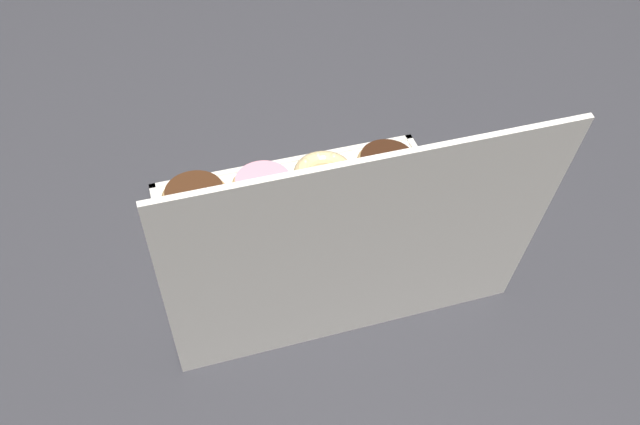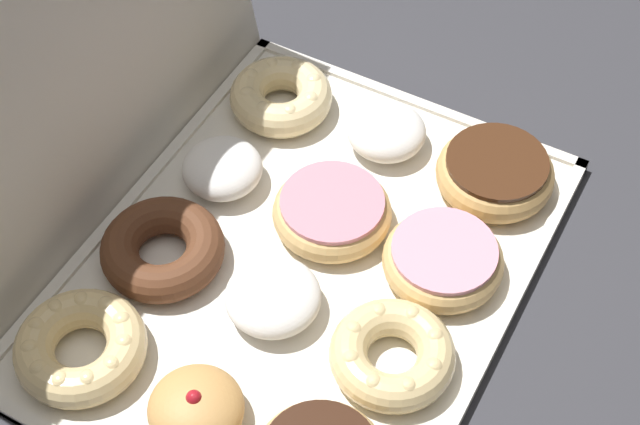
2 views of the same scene
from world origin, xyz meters
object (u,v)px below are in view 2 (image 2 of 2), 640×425
at_px(cruller_donut_1, 392,354).
at_px(powdered_filled_donut_7, 390,133).
at_px(cruller_donut_11, 281,96).
at_px(pink_frosted_donut_6, 335,212).
at_px(jelly_filled_donut_4, 197,409).
at_px(chocolate_cake_ring_donut_9, 163,249).
at_px(powdered_filled_donut_10, 222,168).
at_px(chocolate_frosted_donut_3, 495,173).
at_px(pink_frosted_donut_2, 443,260).
at_px(powdered_filled_donut_5, 272,296).
at_px(cruller_donut_8, 80,346).
at_px(donut_box, 302,270).

xyz_separation_m(cruller_donut_1, powdered_filled_donut_7, (0.24, 0.12, 0.00)).
bearing_deg(cruller_donut_11, pink_frosted_donut_6, -132.02).
height_order(jelly_filled_donut_4, chocolate_cake_ring_donut_9, jelly_filled_donut_4).
bearing_deg(powdered_filled_donut_10, pink_frosted_donut_6, -87.53).
xyz_separation_m(jelly_filled_donut_4, pink_frosted_donut_6, (0.25, -0.00, -0.00)).
bearing_deg(cruller_donut_1, cruller_donut_11, 46.92).
bearing_deg(cruller_donut_1, chocolate_frosted_donut_3, 0.03).
height_order(pink_frosted_donut_2, powdered_filled_donut_5, powdered_filled_donut_5).
bearing_deg(powdered_filled_donut_5, cruller_donut_11, 28.23).
relative_size(jelly_filled_donut_4, powdered_filled_donut_7, 0.99).
height_order(cruller_donut_1, pink_frosted_donut_2, same).
relative_size(jelly_filled_donut_4, powdered_filled_donut_5, 0.92).
xyz_separation_m(cruller_donut_8, cruller_donut_11, (0.36, 0.00, 0.00)).
relative_size(cruller_donut_1, pink_frosted_donut_6, 0.95).
relative_size(donut_box, powdered_filled_donut_7, 6.22).
distance_m(pink_frosted_donut_6, chocolate_cake_ring_donut_9, 0.17).
bearing_deg(jelly_filled_donut_4, cruller_donut_1, -43.43).
xyz_separation_m(cruller_donut_1, powdered_filled_donut_5, (0.00, 0.12, 0.00)).
bearing_deg(donut_box, jelly_filled_donut_4, -179.60).
bearing_deg(chocolate_frosted_donut_3, jelly_filled_donut_4, 161.72).
distance_m(pink_frosted_donut_6, powdered_filled_donut_7, 0.12).
height_order(jelly_filled_donut_4, powdered_filled_donut_5, jelly_filled_donut_4).
relative_size(pink_frosted_donut_2, jelly_filled_donut_4, 1.40).
bearing_deg(cruller_donut_8, powdered_filled_donut_5, -44.02).
bearing_deg(powdered_filled_donut_7, powdered_filled_donut_5, 178.79).
bearing_deg(pink_frosted_donut_6, chocolate_cake_ring_donut_9, 133.62).
relative_size(donut_box, pink_frosted_donut_2, 4.47).
relative_size(powdered_filled_donut_5, pink_frosted_donut_6, 0.76).
xyz_separation_m(pink_frosted_donut_2, cruller_donut_11, (0.12, 0.25, 0.00)).
bearing_deg(cruller_donut_8, chocolate_cake_ring_donut_9, -1.29).
distance_m(cruller_donut_8, powdered_filled_donut_10, 0.24).
bearing_deg(powdered_filled_donut_5, jelly_filled_donut_4, -179.06).
bearing_deg(cruller_donut_1, powdered_filled_donut_7, 26.48).
height_order(powdered_filled_donut_5, powdered_filled_donut_10, powdered_filled_donut_10).
distance_m(donut_box, powdered_filled_donut_7, 0.19).
relative_size(jelly_filled_donut_4, cruller_donut_11, 0.74).
relative_size(powdered_filled_donut_5, cruller_donut_8, 0.75).
height_order(chocolate_cake_ring_donut_9, cruller_donut_11, cruller_donut_11).
relative_size(chocolate_frosted_donut_3, powdered_filled_donut_7, 1.45).
bearing_deg(pink_frosted_donut_6, donut_box, 177.40).
relative_size(jelly_filled_donut_4, pink_frosted_donut_6, 0.70).
height_order(chocolate_frosted_donut_3, cruller_donut_11, same).
distance_m(cruller_donut_1, powdered_filled_donut_5, 0.12).
bearing_deg(chocolate_cake_ring_donut_9, powdered_filled_donut_5, -88.79).
bearing_deg(powdered_filled_donut_5, pink_frosted_donut_6, -1.80).
height_order(donut_box, chocolate_cake_ring_donut_9, chocolate_cake_ring_donut_9).
xyz_separation_m(chocolate_frosted_donut_3, cruller_donut_8, (-0.37, 0.25, -0.00)).
distance_m(chocolate_frosted_donut_3, cruller_donut_11, 0.25).
relative_size(jelly_filled_donut_4, cruller_donut_8, 0.70).
bearing_deg(chocolate_frosted_donut_3, cruller_donut_8, 145.98).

